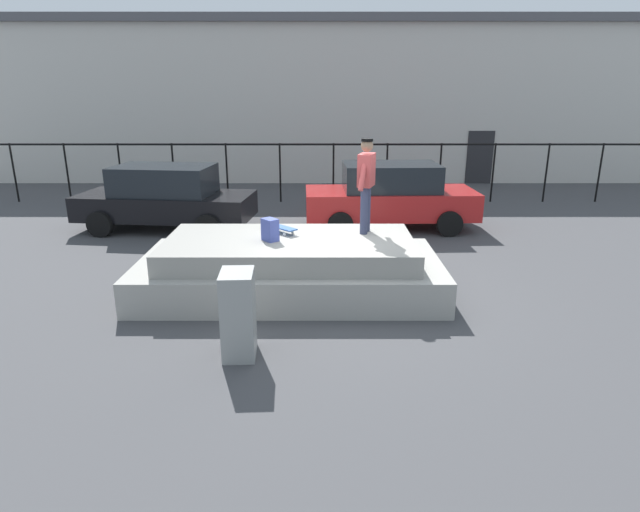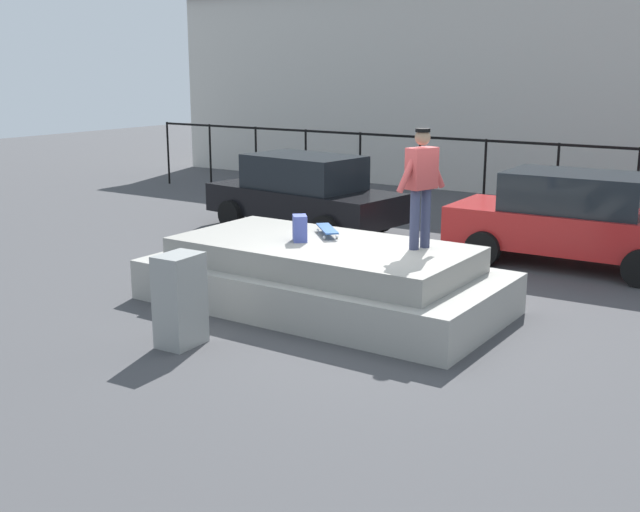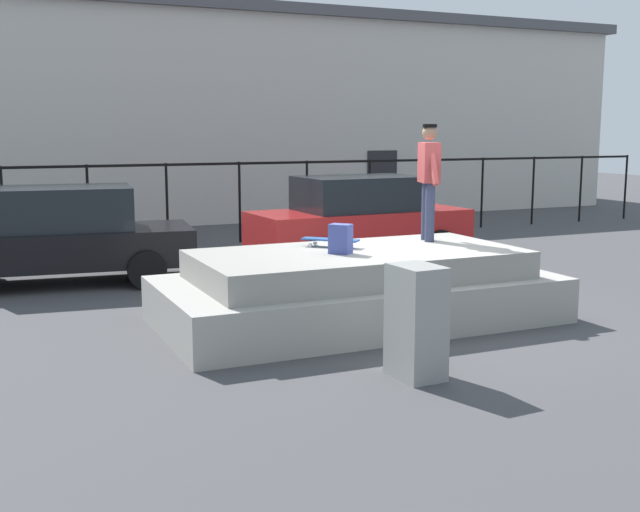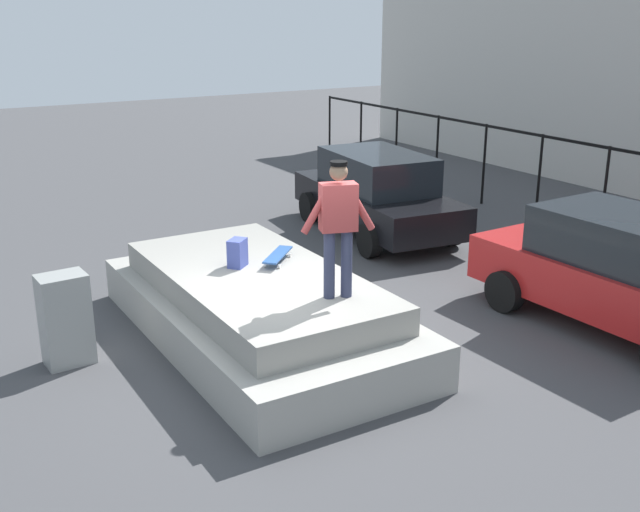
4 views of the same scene
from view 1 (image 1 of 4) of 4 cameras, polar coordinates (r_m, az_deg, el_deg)
ground_plane at (r=9.74m, az=2.48°, el=-3.83°), size 60.00×60.00×0.00m
concrete_ledge at (r=9.65m, az=-3.31°, el=-1.21°), size 5.39×2.68×0.99m
skateboarder at (r=9.73m, az=4.90°, el=8.22°), size 0.37×0.91×1.71m
skateboard at (r=9.91m, az=-4.47°, el=3.12°), size 0.71×0.72×0.12m
backpack at (r=9.35m, az=-5.44°, el=2.81°), size 0.33×0.34×0.39m
car_black_sedan_near at (r=14.40m, az=-16.28°, el=6.04°), size 4.62×2.38×1.67m
car_red_sedan_mid at (r=14.12m, az=7.45°, el=6.44°), size 4.46×2.16×1.69m
utility_box at (r=7.36m, az=-8.81°, el=-6.21°), size 0.47×0.62×1.21m
fence_row at (r=17.28m, az=1.38°, el=9.96°), size 24.06×0.06×1.88m
warehouse_building at (r=24.60m, az=0.97°, el=16.43°), size 29.17×8.25×6.12m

